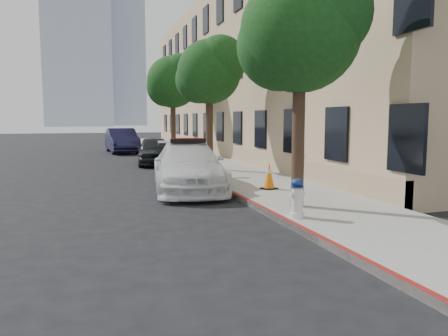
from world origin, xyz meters
TOP-DOWN VIEW (x-y plane):
  - ground at (0.00, 0.00)m, footprint 120.00×120.00m
  - sidewalk at (3.60, 10.00)m, footprint 3.20×50.00m
  - curb_strip at (2.06, 10.00)m, footprint 0.12×50.00m
  - building at (9.20, 15.00)m, footprint 8.00×36.00m
  - tower_left at (-4.00, 120.00)m, footprint 18.00×14.00m
  - tower_right at (9.00, 135.00)m, footprint 14.00×14.00m
  - tree_near at (2.93, -2.01)m, footprint 2.92×2.82m
  - tree_mid at (2.93, 5.99)m, footprint 2.77×2.64m
  - tree_far at (2.93, 13.99)m, footprint 3.10×3.00m
  - police_car at (1.10, 1.97)m, footprint 2.76×5.40m
  - parked_car_mid at (1.20, 10.02)m, footprint 2.04×4.17m
  - parked_car_far at (0.22, 18.12)m, footprint 2.06×4.99m
  - fire_hydrant at (2.35, -3.09)m, footprint 0.35×0.32m
  - traffic_cone at (3.27, 0.58)m, footprint 0.53×0.53m

SIDE VIEW (x-z plane):
  - ground at x=0.00m, z-range 0.00..0.00m
  - sidewalk at x=3.60m, z-range 0.00..0.15m
  - curb_strip at x=2.06m, z-range 0.00..0.15m
  - traffic_cone at x=3.27m, z-range 0.15..0.94m
  - fire_hydrant at x=2.35m, z-range 0.14..0.98m
  - parked_car_mid at x=1.20m, z-range 0.00..1.37m
  - police_car at x=1.10m, z-range -0.07..1.58m
  - parked_car_far at x=0.22m, z-range 0.00..1.61m
  - tree_mid at x=2.93m, z-range 1.45..6.88m
  - tree_near at x=2.93m, z-range 1.46..7.08m
  - tree_far at x=2.93m, z-range 1.48..7.29m
  - building at x=9.20m, z-range 0.00..10.00m
  - tower_right at x=9.00m, z-range 0.00..44.00m
  - tower_left at x=-4.00m, z-range 0.00..60.00m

